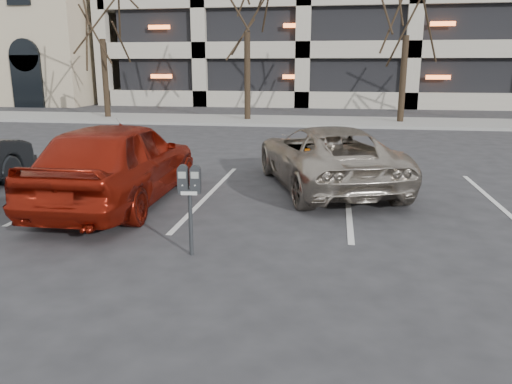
# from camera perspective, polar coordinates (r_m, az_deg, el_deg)

# --- Properties ---
(ground) EXTENTS (140.00, 140.00, 0.00)m
(ground) POSITION_cam_1_polar(r_m,az_deg,el_deg) (7.85, 0.50, -4.79)
(ground) COLOR #28282B
(ground) RESTS_ON ground
(sidewalk) EXTENTS (80.00, 4.00, 0.12)m
(sidewalk) POSITION_cam_1_polar(r_m,az_deg,el_deg) (23.50, 6.32, 8.05)
(sidewalk) COLOR gray
(sidewalk) RESTS_ON ground
(stall_lines) EXTENTS (16.90, 5.20, 0.00)m
(stall_lines) POSITION_cam_1_polar(r_m,az_deg,el_deg) (10.28, -5.34, -0.21)
(stall_lines) COLOR silver
(stall_lines) RESTS_ON ground
(parking_meter) EXTENTS (0.33, 0.16, 1.25)m
(parking_meter) POSITION_cam_1_polar(r_m,az_deg,el_deg) (6.78, -7.61, 0.45)
(parking_meter) COLOR black
(parking_meter) RESTS_ON ground
(suv_silver) EXTENTS (3.64, 5.24, 1.34)m
(suv_silver) POSITION_cam_1_polar(r_m,az_deg,el_deg) (10.84, 8.04, 4.03)
(suv_silver) COLOR #ABA091
(suv_silver) RESTS_ON ground
(car_red) EXTENTS (1.97, 4.77, 1.62)m
(car_red) POSITION_cam_1_polar(r_m,az_deg,el_deg) (9.72, -15.49, 3.35)
(car_red) COLOR maroon
(car_red) RESTS_ON ground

